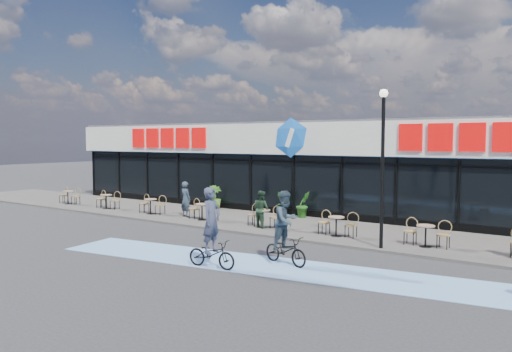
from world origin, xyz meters
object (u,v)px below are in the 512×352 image
(potted_plant_mid, at_px, (283,203))
(patron_right, at_px, (261,209))
(cyclist_a, at_px, (286,234))
(lamp_post, at_px, (383,155))
(potted_plant_right, at_px, (303,205))
(bistro_set_0, at_px, (69,196))
(patron_left, at_px, (186,199))
(potted_plant_left, at_px, (215,197))

(potted_plant_mid, xyz_separation_m, patron_right, (0.99, -3.32, 0.19))
(patron_right, relative_size, cyclist_a, 0.70)
(lamp_post, relative_size, potted_plant_right, 4.37)
(bistro_set_0, distance_m, patron_right, 13.14)
(lamp_post, distance_m, patron_right, 6.02)
(patron_right, bearing_deg, lamp_post, -173.73)
(potted_plant_right, bearing_deg, bistro_set_0, -166.59)
(patron_left, xyz_separation_m, patron_right, (4.51, -0.36, -0.06))
(potted_plant_mid, distance_m, patron_right, 3.47)
(potted_plant_left, xyz_separation_m, cyclist_a, (8.91, -7.58, 0.22))
(bistro_set_0, height_order, patron_left, patron_left)
(lamp_post, bearing_deg, potted_plant_mid, 146.48)
(patron_left, bearing_deg, patron_right, -174.71)
(potted_plant_left, xyz_separation_m, potted_plant_mid, (4.14, 0.05, -0.04))
(potted_plant_right, bearing_deg, lamp_post, -38.61)
(bistro_set_0, bearing_deg, potted_plant_mid, 14.61)
(potted_plant_left, bearing_deg, lamp_post, -21.72)
(lamp_post, distance_m, bistro_set_0, 18.82)
(lamp_post, xyz_separation_m, patron_right, (-5.46, 0.95, -2.35))
(bistro_set_0, relative_size, cyclist_a, 0.70)
(potted_plant_left, xyz_separation_m, potted_plant_right, (5.25, 0.05, -0.01))
(potted_plant_left, height_order, potted_plant_mid, potted_plant_left)
(bistro_set_0, distance_m, cyclist_a, 17.50)
(patron_right, distance_m, cyclist_a, 5.73)
(cyclist_a, bearing_deg, potted_plant_right, 115.67)
(bistro_set_0, distance_m, potted_plant_right, 13.62)
(potted_plant_mid, relative_size, patron_left, 0.69)
(lamp_post, bearing_deg, bistro_set_0, 176.58)
(potted_plant_mid, height_order, potted_plant_right, potted_plant_right)
(potted_plant_mid, distance_m, cyclist_a, 9.00)
(lamp_post, height_order, patron_left, lamp_post)
(bistro_set_0, xyz_separation_m, potted_plant_mid, (12.14, 3.16, 0.12))
(potted_plant_mid, relative_size, potted_plant_right, 0.96)
(lamp_post, xyz_separation_m, potted_plant_left, (-10.60, 4.22, -2.50))
(lamp_post, distance_m, potted_plant_right, 7.29)
(potted_plant_right, distance_m, cyclist_a, 8.46)
(potted_plant_mid, bearing_deg, bistro_set_0, -165.39)
(patron_right, bearing_deg, potted_plant_mid, -57.23)
(bistro_set_0, xyz_separation_m, potted_plant_right, (13.25, 3.16, 0.15))
(potted_plant_left, bearing_deg, patron_left, -77.80)
(bistro_set_0, bearing_deg, lamp_post, -3.42)
(lamp_post, distance_m, potted_plant_mid, 8.15)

